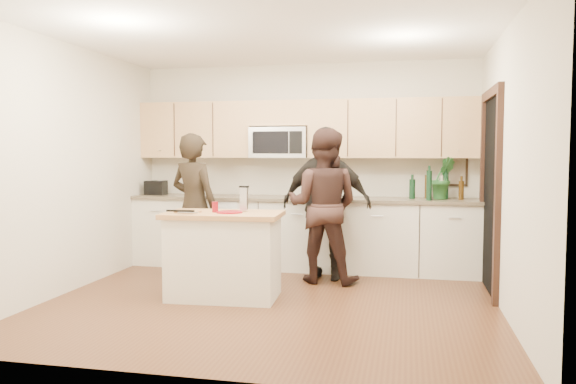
% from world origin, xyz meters
% --- Properties ---
extents(floor, '(4.50, 4.50, 0.00)m').
position_xyz_m(floor, '(0.00, 0.00, 0.00)').
color(floor, '#53331C').
rests_on(floor, ground).
extents(room_shell, '(4.52, 4.02, 2.71)m').
position_xyz_m(room_shell, '(0.00, 0.00, 1.73)').
color(room_shell, beige).
rests_on(room_shell, ground).
extents(back_cabinetry, '(4.50, 0.66, 0.94)m').
position_xyz_m(back_cabinetry, '(0.00, 1.69, 0.47)').
color(back_cabinetry, silver).
rests_on(back_cabinetry, ground).
extents(upper_cabinetry, '(4.50, 0.33, 0.75)m').
position_xyz_m(upper_cabinetry, '(0.03, 1.83, 1.84)').
color(upper_cabinetry, tan).
rests_on(upper_cabinetry, ground).
extents(microwave, '(0.76, 0.41, 0.40)m').
position_xyz_m(microwave, '(-0.31, 1.80, 1.65)').
color(microwave, silver).
rests_on(microwave, ground).
extents(doorway, '(0.06, 1.25, 2.20)m').
position_xyz_m(doorway, '(2.23, 0.90, 1.16)').
color(doorway, black).
rests_on(doorway, ground).
extents(framed_picture, '(0.30, 0.03, 0.38)m').
position_xyz_m(framed_picture, '(1.95, 1.98, 1.28)').
color(framed_picture, black).
rests_on(framed_picture, ground).
extents(dish_towel, '(0.34, 0.60, 0.48)m').
position_xyz_m(dish_towel, '(-0.95, 1.50, 0.80)').
color(dish_towel, white).
rests_on(dish_towel, ground).
extents(island, '(1.24, 0.77, 0.90)m').
position_xyz_m(island, '(-0.51, 0.05, 0.45)').
color(island, silver).
rests_on(island, ground).
extents(red_plate, '(0.27, 0.27, 0.02)m').
position_xyz_m(red_plate, '(-0.44, 0.01, 0.91)').
color(red_plate, maroon).
rests_on(red_plate, island).
extents(box_grater, '(0.09, 0.07, 0.26)m').
position_xyz_m(box_grater, '(-0.32, 0.14, 1.05)').
color(box_grater, silver).
rests_on(box_grater, red_plate).
extents(drink_glass, '(0.06, 0.06, 0.11)m').
position_xyz_m(drink_glass, '(-0.59, 0.02, 0.96)').
color(drink_glass, maroon).
rests_on(drink_glass, island).
extents(cutting_board, '(0.26, 0.17, 0.02)m').
position_xyz_m(cutting_board, '(-0.86, -0.07, 0.91)').
color(cutting_board, '#A57144').
rests_on(cutting_board, island).
extents(tongs, '(0.30, 0.05, 0.02)m').
position_xyz_m(tongs, '(-0.91, -0.15, 0.93)').
color(tongs, black).
rests_on(tongs, cutting_board).
extents(knife, '(0.22, 0.04, 0.01)m').
position_xyz_m(knife, '(-0.79, -0.23, 0.92)').
color(knife, silver).
rests_on(knife, cutting_board).
extents(toaster, '(0.27, 0.20, 0.20)m').
position_xyz_m(toaster, '(-2.03, 1.67, 1.04)').
color(toaster, black).
rests_on(toaster, back_cabinetry).
extents(bottle_cluster, '(0.66, 0.36, 0.42)m').
position_xyz_m(bottle_cluster, '(1.68, 1.68, 1.11)').
color(bottle_cluster, black).
rests_on(bottle_cluster, back_cabinetry).
extents(orchid, '(0.34, 0.30, 0.53)m').
position_xyz_m(orchid, '(1.78, 1.72, 1.21)').
color(orchid, '#2B6C2F').
rests_on(orchid, back_cabinetry).
extents(woman_left, '(0.73, 0.59, 1.75)m').
position_xyz_m(woman_left, '(-1.17, 0.89, 0.87)').
color(woman_left, black).
rests_on(woman_left, ground).
extents(woman_center, '(0.93, 0.76, 1.80)m').
position_xyz_m(woman_center, '(0.39, 1.00, 0.90)').
color(woman_center, black).
rests_on(woman_center, ground).
extents(woman_right, '(1.10, 0.54, 1.83)m').
position_xyz_m(woman_right, '(0.41, 1.13, 0.91)').
color(woman_right, black).
rests_on(woman_right, ground).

